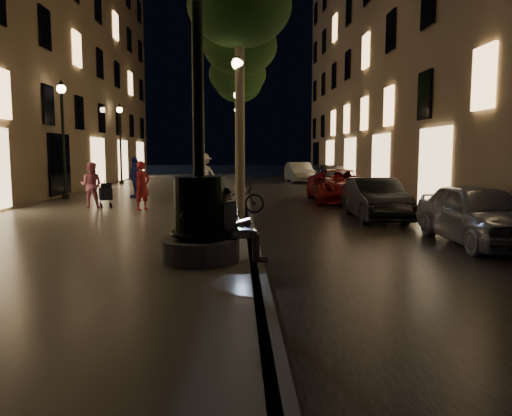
{
  "coord_description": "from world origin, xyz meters",
  "views": [
    {
      "loc": [
        -0.34,
        -6.72,
        2.12
      ],
      "look_at": [
        0.03,
        3.0,
        1.03
      ],
      "focal_mm": 35.0,
      "sensor_mm": 36.0,
      "label": 1
    }
  ],
  "objects_px": {
    "lamp_curb_a": "(238,114)",
    "lamp_curb_b": "(238,127)",
    "lamp_left_b": "(63,124)",
    "tree_third": "(237,75)",
    "pedestrian_pink": "(91,185)",
    "lamp_left_c": "(120,134)",
    "car_third": "(340,186)",
    "lamp_curb_d": "(238,138)",
    "tree_second": "(240,47)",
    "lamp_curb_c": "(238,134)",
    "seated_man_laptop": "(234,222)",
    "tree_far": "(239,85)",
    "stroller": "(106,194)",
    "car_second": "(375,199)",
    "car_rear": "(332,178)",
    "car_front": "(478,214)",
    "fountain_lamppost": "(199,204)",
    "pedestrian_blue": "(135,177)",
    "tree_near": "(240,7)",
    "car_fifth": "(299,172)",
    "bicycle": "(235,198)",
    "pedestrian_white": "(204,175)"
  },
  "relations": [
    {
      "from": "tree_second",
      "to": "tree_third",
      "type": "distance_m",
      "value": 6.0
    },
    {
      "from": "tree_third",
      "to": "pedestrian_pink",
      "type": "height_order",
      "value": "tree_third"
    },
    {
      "from": "lamp_curb_d",
      "to": "pedestrian_pink",
      "type": "bearing_deg",
      "value": -103.39
    },
    {
      "from": "pedestrian_blue",
      "to": "bicycle",
      "type": "xyz_separation_m",
      "value": [
        4.26,
        -5.62,
        -0.38
      ]
    },
    {
      "from": "fountain_lamppost",
      "to": "lamp_curb_d",
      "type": "bearing_deg",
      "value": 88.66
    },
    {
      "from": "pedestrian_blue",
      "to": "lamp_left_b",
      "type": "bearing_deg",
      "value": -113.86
    },
    {
      "from": "seated_man_laptop",
      "to": "tree_third",
      "type": "distance_m",
      "value": 18.75
    },
    {
      "from": "car_rear",
      "to": "lamp_curb_a",
      "type": "bearing_deg",
      "value": -107.63
    },
    {
      "from": "fountain_lamppost",
      "to": "tree_third",
      "type": "bearing_deg",
      "value": 87.77
    },
    {
      "from": "car_rear",
      "to": "lamp_left_c",
      "type": "bearing_deg",
      "value": 171.1
    },
    {
      "from": "car_fifth",
      "to": "pedestrian_pink",
      "type": "height_order",
      "value": "pedestrian_pink"
    },
    {
      "from": "lamp_left_c",
      "to": "stroller",
      "type": "xyz_separation_m",
      "value": [
        2.51,
        -13.37,
        -2.55
      ]
    },
    {
      "from": "lamp_left_c",
      "to": "car_third",
      "type": "distance_m",
      "value": 15.31
    },
    {
      "from": "lamp_left_c",
      "to": "car_third",
      "type": "xyz_separation_m",
      "value": [
        11.4,
        -9.9,
        -2.54
      ]
    },
    {
      "from": "lamp_curb_d",
      "to": "lamp_left_b",
      "type": "height_order",
      "value": "same"
    },
    {
      "from": "tree_third",
      "to": "pedestrian_pink",
      "type": "relative_size",
      "value": 4.58
    },
    {
      "from": "fountain_lamppost",
      "to": "tree_third",
      "type": "xyz_separation_m",
      "value": [
        0.7,
        18.0,
        4.93
      ]
    },
    {
      "from": "tree_near",
      "to": "car_front",
      "type": "height_order",
      "value": "tree_near"
    },
    {
      "from": "lamp_left_c",
      "to": "lamp_curb_d",
      "type": "bearing_deg",
      "value": 48.41
    },
    {
      "from": "lamp_curb_d",
      "to": "car_third",
      "type": "distance_m",
      "value": 18.59
    },
    {
      "from": "car_third",
      "to": "tree_second",
      "type": "bearing_deg",
      "value": -177.73
    },
    {
      "from": "stroller",
      "to": "lamp_left_b",
      "type": "bearing_deg",
      "value": 107.09
    },
    {
      "from": "lamp_left_b",
      "to": "bicycle",
      "type": "relative_size",
      "value": 2.63
    },
    {
      "from": "lamp_left_c",
      "to": "pedestrian_pink",
      "type": "distance_m",
      "value": 13.67
    },
    {
      "from": "fountain_lamppost",
      "to": "car_rear",
      "type": "xyz_separation_m",
      "value": [
        6.0,
        19.05,
        -0.51
      ]
    },
    {
      "from": "tree_third",
      "to": "bicycle",
      "type": "xyz_separation_m",
      "value": [
        -0.1,
        -11.1,
        -5.46
      ]
    },
    {
      "from": "lamp_left_b",
      "to": "pedestrian_pink",
      "type": "relative_size",
      "value": 3.06
    },
    {
      "from": "pedestrian_white",
      "to": "bicycle",
      "type": "relative_size",
      "value": 1.03
    },
    {
      "from": "car_second",
      "to": "tree_second",
      "type": "bearing_deg",
      "value": 129.23
    },
    {
      "from": "lamp_left_b",
      "to": "lamp_curb_b",
      "type": "bearing_deg",
      "value": 15.73
    },
    {
      "from": "fountain_lamppost",
      "to": "car_fifth",
      "type": "distance_m",
      "value": 26.52
    },
    {
      "from": "lamp_curb_c",
      "to": "car_front",
      "type": "distance_m",
      "value": 20.47
    },
    {
      "from": "seated_man_laptop",
      "to": "tree_far",
      "type": "height_order",
      "value": "tree_far"
    },
    {
      "from": "pedestrian_pink",
      "to": "tree_near",
      "type": "bearing_deg",
      "value": 157.27
    },
    {
      "from": "lamp_curb_a",
      "to": "pedestrian_white",
      "type": "bearing_deg",
      "value": 102.0
    },
    {
      "from": "stroller",
      "to": "car_front",
      "type": "xyz_separation_m",
      "value": [
        10.09,
        -6.19,
        0.02
      ]
    },
    {
      "from": "lamp_curb_b",
      "to": "pedestrian_pink",
      "type": "xyz_separation_m",
      "value": [
        -5.08,
        -5.33,
        -2.25
      ]
    },
    {
      "from": "lamp_curb_c",
      "to": "car_front",
      "type": "relative_size",
      "value": 1.16
    },
    {
      "from": "car_third",
      "to": "pedestrian_white",
      "type": "height_order",
      "value": "pedestrian_white"
    },
    {
      "from": "seated_man_laptop",
      "to": "tree_third",
      "type": "xyz_separation_m",
      "value": [
        0.09,
        18.0,
        5.24
      ]
    },
    {
      "from": "lamp_curb_c",
      "to": "lamp_left_b",
      "type": "xyz_separation_m",
      "value": [
        -7.1,
        -10.0,
        0.0
      ]
    },
    {
      "from": "lamp_curb_a",
      "to": "lamp_curb_b",
      "type": "relative_size",
      "value": 1.0
    },
    {
      "from": "tree_far",
      "to": "pedestrian_blue",
      "type": "bearing_deg",
      "value": -111.14
    },
    {
      "from": "lamp_left_b",
      "to": "pedestrian_blue",
      "type": "height_order",
      "value": "lamp_left_b"
    },
    {
      "from": "stroller",
      "to": "tree_third",
      "type": "bearing_deg",
      "value": 44.27
    },
    {
      "from": "lamp_curb_c",
      "to": "pedestrian_white",
      "type": "distance_m",
      "value": 9.4
    },
    {
      "from": "lamp_curb_c",
      "to": "lamp_left_c",
      "type": "xyz_separation_m",
      "value": [
        -7.1,
        0.0,
        0.0
      ]
    },
    {
      "from": "car_second",
      "to": "car_rear",
      "type": "height_order",
      "value": "car_rear"
    },
    {
      "from": "lamp_curb_c",
      "to": "pedestrian_white",
      "type": "bearing_deg",
      "value": -99.29
    },
    {
      "from": "tree_near",
      "to": "lamp_left_b",
      "type": "xyz_separation_m",
      "value": [
        -7.15,
        6.0,
        -3.0
      ]
    }
  ]
}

